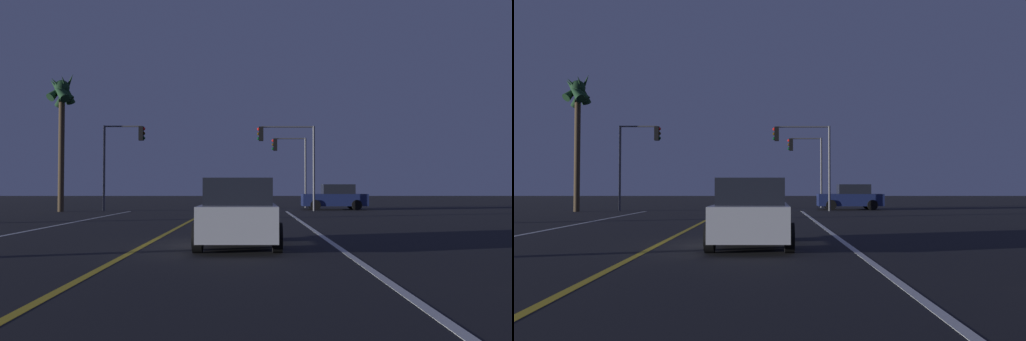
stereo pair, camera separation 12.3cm
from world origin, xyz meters
The scene contains 8 objects.
lane_edge_right centered at (4.87, 14.32, 0.00)m, with size 0.16×40.63×0.01m, color silver.
lane_center_divider centered at (0.00, 14.32, 0.00)m, with size 0.16×40.63×0.01m, color gold.
car_crossing_side centered at (8.29, 37.10, 0.82)m, with size 4.30×2.02×1.70m.
car_lead_same_lane centered at (2.42, 14.14, 0.82)m, with size 2.02×4.30×1.70m.
traffic_light_near_right centered at (4.91, 35.13, 4.04)m, with size 3.68×0.36×5.40m.
traffic_light_near_left centered at (-5.43, 35.13, 4.01)m, with size 2.66×0.36×5.43m.
traffic_light_far_right centered at (5.46, 40.63, 3.81)m, with size 2.55×0.36×5.15m.
palm_tree_left_far centered at (-9.04, 34.15, 6.79)m, with size 2.23×2.16×8.65m.
Camera 1 is at (2.76, 0.47, 1.47)m, focal length 38.38 mm.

